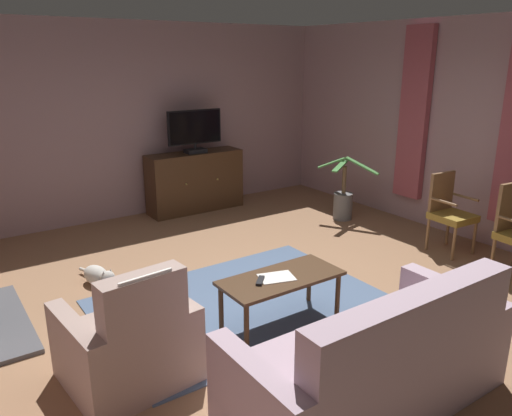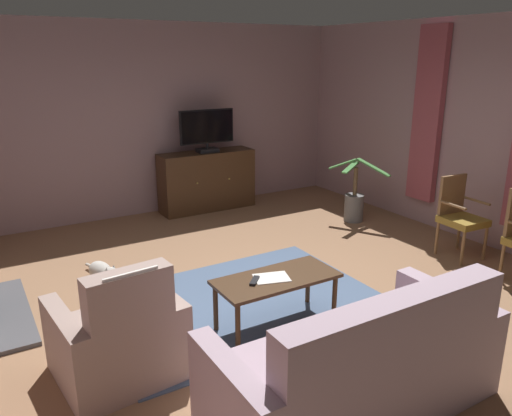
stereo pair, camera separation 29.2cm
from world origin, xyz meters
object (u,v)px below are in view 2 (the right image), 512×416
(cat, at_px, (102,271))
(tv_cabinet, at_px, (207,182))
(television, at_px, (207,130))
(sofa_floral, at_px, (358,369))
(side_chair_tucked_against_wall, at_px, (460,214))
(potted_plant_small_fern_corner, at_px, (354,203))
(coffee_table, at_px, (276,283))
(armchair_by_fireplace, at_px, (119,339))
(folded_newspaper, at_px, (272,278))
(tv_remote, at_px, (255,281))

(cat, bearing_deg, tv_cabinet, 40.58)
(tv_cabinet, bearing_deg, television, -90.00)
(television, xyz_separation_m, sofa_floral, (-1.16, -4.70, -0.93))
(side_chair_tucked_against_wall, height_order, cat, side_chair_tucked_against_wall)
(potted_plant_small_fern_corner, bearing_deg, side_chair_tucked_against_wall, -83.79)
(coffee_table, height_order, side_chair_tucked_against_wall, side_chair_tucked_against_wall)
(tv_cabinet, relative_size, potted_plant_small_fern_corner, 1.59)
(sofa_floral, bearing_deg, armchair_by_fireplace, 136.33)
(sofa_floral, xyz_separation_m, armchair_by_fireplace, (-1.25, 1.20, -0.01))
(folded_newspaper, bearing_deg, tv_cabinet, 90.19)
(sofa_floral, height_order, potted_plant_small_fern_corner, sofa_floral)
(tv_cabinet, xyz_separation_m, tv_remote, (-1.23, -3.52, 0.05))
(tv_remote, bearing_deg, sofa_floral, 47.65)
(television, distance_m, cat, 2.97)
(tv_cabinet, bearing_deg, potted_plant_small_fern_corner, -45.97)
(coffee_table, xyz_separation_m, cat, (-1.09, 1.73, -0.31))
(television, bearing_deg, coffee_table, -106.27)
(tv_cabinet, bearing_deg, coffee_table, -106.04)
(folded_newspaper, bearing_deg, tv_remote, -166.48)
(tv_cabinet, distance_m, side_chair_tucked_against_wall, 3.70)
(folded_newspaper, bearing_deg, sofa_floral, -77.55)
(side_chair_tucked_against_wall, xyz_separation_m, cat, (-3.86, 1.45, -0.41))
(tv_remote, xyz_separation_m, folded_newspaper, (0.17, -0.01, -0.01))
(tv_remote, bearing_deg, television, -155.07)
(armchair_by_fireplace, bearing_deg, tv_remote, 1.86)
(tv_cabinet, height_order, tv_remote, tv_cabinet)
(sofa_floral, bearing_deg, tv_cabinet, 76.28)
(sofa_floral, height_order, cat, sofa_floral)
(sofa_floral, xyz_separation_m, potted_plant_small_fern_corner, (2.73, 3.13, -0.05))
(television, distance_m, folded_newspaper, 3.72)
(tv_remote, relative_size, folded_newspaper, 0.57)
(tv_cabinet, relative_size, television, 1.71)
(television, xyz_separation_m, folded_newspaper, (-1.06, -3.47, -0.78))
(tv_remote, height_order, potted_plant_small_fern_corner, potted_plant_small_fern_corner)
(sofa_floral, relative_size, potted_plant_small_fern_corner, 2.14)
(television, bearing_deg, tv_remote, -109.53)
(coffee_table, xyz_separation_m, side_chair_tucked_against_wall, (2.77, 0.27, 0.10))
(television, distance_m, sofa_floral, 4.93)
(folded_newspaper, distance_m, potted_plant_small_fern_corner, 3.26)
(armchair_by_fireplace, height_order, side_chair_tucked_against_wall, armchair_by_fireplace)
(side_chair_tucked_against_wall, distance_m, potted_plant_small_fern_corner, 1.66)
(tv_cabinet, distance_m, coffee_table, 3.67)
(sofa_floral, relative_size, side_chair_tucked_against_wall, 2.07)
(coffee_table, height_order, sofa_floral, sofa_floral)
(sofa_floral, relative_size, armchair_by_fireplace, 2.05)
(folded_newspaper, distance_m, cat, 2.05)
(tv_remote, distance_m, potted_plant_small_fern_corner, 3.39)
(television, bearing_deg, armchair_by_fireplace, -124.58)
(folded_newspaper, height_order, side_chair_tucked_against_wall, side_chair_tucked_against_wall)
(sofa_floral, bearing_deg, television, 76.14)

